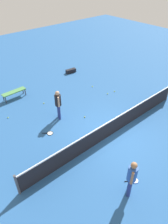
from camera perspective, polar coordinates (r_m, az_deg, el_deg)
name	(u,v)px	position (r m, az deg, el deg)	size (l,w,h in m)	color
ground_plane	(111,134)	(10.61, 7.46, -6.13)	(40.00, 40.00, 0.00)	#265693
court_net	(112,127)	(10.28, 7.67, -4.07)	(10.09, 0.09, 1.07)	#4C4C51
player_near_side	(58,103)	(11.06, -7.11, 2.57)	(0.45, 0.51, 1.70)	navy
player_far_side	(132,176)	(7.77, 12.95, -16.78)	(0.47, 0.47, 1.70)	navy
tennis_racket_near_player	(50,133)	(10.71, -9.42, -5.75)	(0.55, 0.51, 0.03)	black
tennis_racket_far_player	(134,180)	(8.94, 13.58, -17.75)	(0.58, 0.46, 0.03)	blue
tennis_ball_near_player	(85,117)	(11.57, 0.20, -1.37)	(0.07, 0.07, 0.07)	#C6E033
tennis_ball_by_net	(108,94)	(13.71, 6.48, 5.02)	(0.07, 0.07, 0.07)	#C6E033
tennis_ball_midcourt	(8,118)	(12.27, -20.13, -1.45)	(0.07, 0.07, 0.07)	#C6E033
tennis_ball_baseline	(115,91)	(14.02, 8.37, 5.62)	(0.07, 0.07, 0.07)	#C6E033
tennis_ball_stray_left	(44,103)	(12.92, -10.94, 2.40)	(0.07, 0.07, 0.07)	#C6E033
tennis_ball_stray_right	(92,86)	(14.46, 2.29, 7.01)	(0.07, 0.07, 0.07)	#C6E033
courtside_bench	(14,92)	(13.74, -18.64, 5.15)	(1.51, 0.45, 0.48)	#4C8C4C
equipment_bag	(71,71)	(16.44, -3.51, 11.21)	(0.83, 0.37, 0.28)	black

